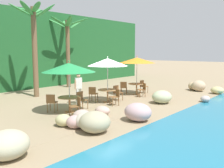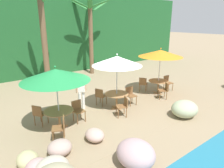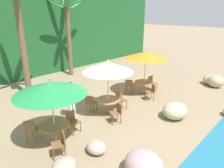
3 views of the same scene
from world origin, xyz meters
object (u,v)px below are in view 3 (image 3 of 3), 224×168
at_px(chair_green_seaward, 72,120).
at_px(chair_orange_left, 151,91).
at_px(chair_white_left, 117,112).
at_px(dining_table_orange, 144,84).
at_px(chair_orange_inland, 129,85).
at_px(palm_tree_third, 68,23).
at_px(waiter_in_white, 71,97).
at_px(dining_table_white, 108,102).
at_px(dining_table_green, 55,127).
at_px(umbrella_white, 108,67).
at_px(chair_white_inland, 91,102).
at_px(umbrella_green, 50,88).
at_px(chair_green_inland, 32,129).
at_px(palm_tree_second, 20,24).
at_px(umbrella_orange, 146,55).
at_px(chair_white_seaward, 120,99).
at_px(chair_green_left, 61,142).
at_px(chair_orange_seaward, 152,82).

distance_m(chair_green_seaward, chair_orange_left, 4.82).
relative_size(chair_white_left, chair_orange_left, 1.00).
distance_m(dining_table_orange, chair_orange_inland, 0.86).
xyz_separation_m(palm_tree_third, waiter_in_white, (-3.95, -5.51, -2.76)).
distance_m(dining_table_white, waiter_in_white, 1.67).
distance_m(dining_table_green, umbrella_white, 3.32).
bearing_deg(chair_white_inland, chair_orange_inland, 2.84).
xyz_separation_m(umbrella_green, chair_white_inland, (2.46, 0.88, -1.61)).
height_order(chair_green_inland, palm_tree_second, palm_tree_second).
bearing_deg(dining_table_white, palm_tree_second, 108.08).
relative_size(umbrella_white, palm_tree_third, 0.47).
xyz_separation_m(dining_table_white, dining_table_orange, (3.17, 0.22, 0.00)).
xyz_separation_m(umbrella_green, chair_white_left, (2.61, -0.68, -1.61)).
bearing_deg(chair_orange_inland, umbrella_orange, -52.45).
height_order(umbrella_green, chair_green_seaward, umbrella_green).
bearing_deg(umbrella_green, palm_tree_third, 50.08).
distance_m(umbrella_orange, chair_orange_inland, 1.96).
bearing_deg(chair_orange_inland, dining_table_green, -169.45).
xyz_separation_m(chair_white_left, dining_table_orange, (3.44, 1.03, 0.10)).
bearing_deg(umbrella_green, chair_white_inland, 19.62).
distance_m(chair_green_inland, umbrella_white, 3.88).
xyz_separation_m(dining_table_green, chair_white_seaward, (3.74, 0.13, -0.10)).
xyz_separation_m(dining_table_white, umbrella_orange, (3.17, 0.22, 1.66)).
bearing_deg(chair_green_seaward, chair_green_left, -140.99).
relative_size(chair_white_seaward, chair_white_inland, 1.00).
distance_m(umbrella_green, chair_white_seaward, 4.07).
bearing_deg(umbrella_white, palm_tree_third, 67.88).
relative_size(dining_table_orange, palm_tree_third, 0.20).
bearing_deg(chair_green_seaward, chair_white_left, -24.12).
bearing_deg(chair_green_inland, umbrella_white, -8.88).
relative_size(dining_table_white, chair_white_left, 1.26).
bearing_deg(chair_green_seaward, chair_orange_inland, 11.12).
bearing_deg(chair_white_seaward, dining_table_green, -177.98).
height_order(chair_white_inland, palm_tree_third, palm_tree_third).
distance_m(umbrella_green, chair_green_inland, 1.82).
bearing_deg(chair_green_seaward, chair_white_seaward, 0.44).
height_order(umbrella_green, umbrella_orange, umbrella_orange).
xyz_separation_m(umbrella_white, chair_orange_inland, (2.65, 0.90, -1.75)).
bearing_deg(chair_white_left, chair_white_inland, 95.25).
xyz_separation_m(dining_table_green, palm_tree_third, (5.50, 6.57, 3.13)).
relative_size(palm_tree_second, waiter_in_white, 3.36).
distance_m(dining_table_green, dining_table_orange, 6.06).
relative_size(chair_white_inland, chair_orange_seaward, 1.00).
distance_m(chair_green_seaward, dining_table_orange, 5.21).
distance_m(umbrella_orange, palm_tree_third, 6.41).
height_order(chair_green_inland, chair_white_left, same).
bearing_deg(chair_orange_inland, chair_white_inland, -177.16).
bearing_deg(chair_green_left, umbrella_orange, 10.37).
relative_size(umbrella_green, chair_green_inland, 2.84).
relative_size(dining_table_white, palm_tree_third, 0.20).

